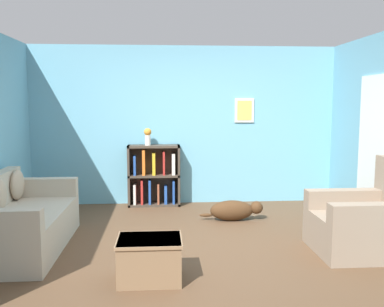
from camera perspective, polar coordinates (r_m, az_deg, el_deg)
ground_plane at (r=5.16m, az=0.32°, el=-12.20°), size 14.00×14.00×0.00m
wall_back at (r=7.13m, az=-1.04°, el=3.77°), size 5.60×0.13×2.60m
couch at (r=5.34m, az=-22.23°, el=-8.50°), size 0.91×1.85×0.83m
bookshelf at (r=7.02m, az=-5.07°, el=-3.07°), size 0.84×0.29×0.99m
recliner_chair at (r=5.25m, az=22.51°, el=-8.42°), size 1.06×0.90×1.05m
coffee_table at (r=4.19m, az=-5.67°, el=-13.67°), size 0.61×0.49×0.41m
dog at (r=6.20m, az=5.68°, el=-7.52°), size 0.91×0.26×0.29m
vase at (r=6.92m, az=-5.93°, el=2.39°), size 0.12×0.12×0.28m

